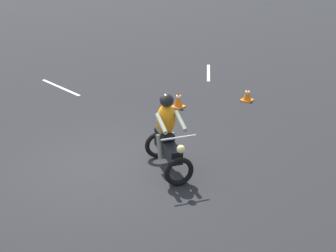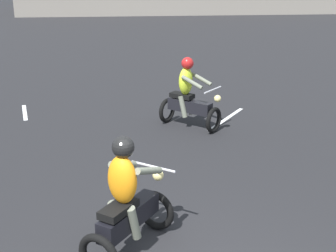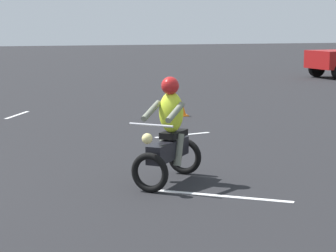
# 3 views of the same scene
# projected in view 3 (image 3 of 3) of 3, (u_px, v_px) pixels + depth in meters

# --- Properties ---
(motorcycle_rider_background) EXTENTS (1.45, 1.37, 1.66)m
(motorcycle_rider_background) POSITION_uv_depth(u_px,v_px,m) (169.00, 137.00, 10.17)
(motorcycle_rider_background) COLOR black
(motorcycle_rider_background) RESTS_ON ground
(traffic_cone_mid_center) EXTENTS (0.32, 0.32, 0.41)m
(traffic_cone_mid_center) POSITION_uv_depth(u_px,v_px,m) (182.00, 109.00, 17.51)
(traffic_cone_mid_center) COLOR orange
(traffic_cone_mid_center) RESTS_ON ground
(lane_stripe_ne) EXTENTS (1.27, 1.71, 0.01)m
(lane_stripe_ne) POSITION_uv_depth(u_px,v_px,m) (223.00, 196.00, 9.46)
(lane_stripe_ne) COLOR silver
(lane_stripe_ne) RESTS_ON ground
(lane_stripe_n) EXTENTS (0.39, 1.38, 0.01)m
(lane_stripe_n) POSITION_uv_depth(u_px,v_px,m) (183.00, 135.00, 14.58)
(lane_stripe_n) COLOR silver
(lane_stripe_n) RESTS_ON ground
(lane_stripe_nw) EXTENTS (1.36, 0.77, 0.01)m
(lane_stripe_nw) POSITION_uv_depth(u_px,v_px,m) (17.00, 115.00, 17.70)
(lane_stripe_nw) COLOR silver
(lane_stripe_nw) RESTS_ON ground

